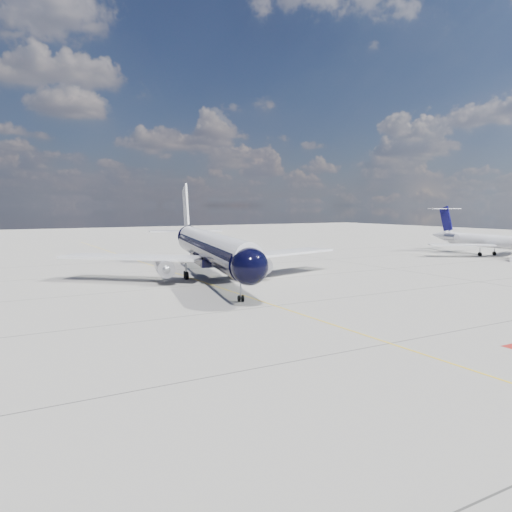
# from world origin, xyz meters

# --- Properties ---
(ground) EXTENTS (320.00, 320.00, 0.00)m
(ground) POSITION_xyz_m (0.00, 30.00, 0.00)
(ground) COLOR gray
(ground) RESTS_ON ground
(taxiway_centerline) EXTENTS (0.16, 160.00, 0.01)m
(taxiway_centerline) POSITION_xyz_m (0.00, 25.00, 0.00)
(taxiway_centerline) COLOR yellow
(taxiway_centerline) RESTS_ON ground
(main_airliner) EXTENTS (36.41, 45.01, 13.16)m
(main_airliner) POSITION_xyz_m (2.00, 29.51, 4.09)
(main_airliner) COLOR black
(main_airliner) RESTS_ON ground
(regional_jet) EXTENTS (24.11, 27.90, 9.45)m
(regional_jet) POSITION_xyz_m (60.06, 31.03, 2.98)
(regional_jet) COLOR silver
(regional_jet) RESTS_ON ground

